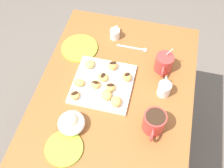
{
  "coord_description": "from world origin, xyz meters",
  "views": [
    {
      "loc": [
        0.68,
        0.14,
        1.82
      ],
      "look_at": [
        -0.0,
        -0.02,
        0.78
      ],
      "focal_mm": 42.98,
      "sensor_mm": 36.0,
      "label": 1
    }
  ],
  "objects": [
    {
      "name": "chocolate_drizzle_5",
      "position": [
        -0.1,
        -0.04,
        0.82
      ],
      "size": [
        0.03,
        0.04,
        0.0
      ],
      "primitive_type": "ellipsoid",
      "rotation": [
        0.0,
        0.0,
        2.02
      ],
      "color": "black",
      "rests_on": "beignet_5"
    },
    {
      "name": "beignet_7",
      "position": [
        0.09,
        0.02,
        0.79
      ],
      "size": [
        0.07,
        0.06,
        0.04
      ],
      "primitive_type": "ellipsoid",
      "rotation": [
        0.0,
        0.0,
        3.45
      ],
      "color": "#DBA351",
      "rests_on": "pastry_plate_square"
    },
    {
      "name": "dining_table",
      "position": [
        0.0,
        0.0,
        0.6
      ],
      "size": [
        0.95,
        0.73,
        0.76
      ],
      "color": "#935628",
      "rests_on": "ground_plane"
    },
    {
      "name": "saucer_lime_right",
      "position": [
        -0.19,
        -0.24,
        0.76
      ],
      "size": [
        0.19,
        0.19,
        0.01
      ],
      "primitive_type": "cylinder",
      "color": "#9EC633",
      "rests_on": "dining_table"
    },
    {
      "name": "loose_spoon_near_saucer",
      "position": [
        -0.26,
        0.05,
        0.76
      ],
      "size": [
        0.03,
        0.16,
        0.01
      ],
      "color": "silver",
      "rests_on": "dining_table"
    },
    {
      "name": "beignet_3",
      "position": [
        -0.08,
        -0.15,
        0.79
      ],
      "size": [
        0.07,
        0.07,
        0.03
      ],
      "primitive_type": "ellipsoid",
      "rotation": [
        0.0,
        0.0,
        1.01
      ],
      "color": "#DBA351",
      "rests_on": "pastry_plate_square"
    },
    {
      "name": "coffee_mug_red_left",
      "position": [
        -0.16,
        0.2,
        0.81
      ],
      "size": [
        0.13,
        0.09,
        0.14
      ],
      "color": "red",
      "rests_on": "dining_table"
    },
    {
      "name": "beignet_2",
      "position": [
        -0.02,
        -0.07,
        0.79
      ],
      "size": [
        0.06,
        0.07,
        0.03
      ],
      "primitive_type": "ellipsoid",
      "rotation": [
        0.0,
        0.0,
        2.74
      ],
      "color": "#DBA351",
      "rests_on": "pastry_plate_square"
    },
    {
      "name": "chocolate_drizzle_9",
      "position": [
        0.02,
        -0.02,
        0.81
      ],
      "size": [
        0.03,
        0.04,
        0.0
      ],
      "primitive_type": "ellipsoid",
      "rotation": [
        0.0,
        0.0,
        1.9
      ],
      "color": "black",
      "rests_on": "beignet_9"
    },
    {
      "name": "chocolate_drizzle_1",
      "position": [
        0.02,
        -0.09,
        0.81
      ],
      "size": [
        0.02,
        0.03,
        0.0
      ],
      "primitive_type": "ellipsoid",
      "rotation": [
        0.0,
        0.0,
        4.78
      ],
      "color": "black",
      "rests_on": "beignet_1"
    },
    {
      "name": "beignet_9",
      "position": [
        0.02,
        -0.02,
        0.79
      ],
      "size": [
        0.07,
        0.07,
        0.03
      ],
      "primitive_type": "ellipsoid",
      "rotation": [
        0.0,
        0.0,
        2.19
      ],
      "color": "#DBA351",
      "rests_on": "pastry_plate_square"
    },
    {
      "name": "beignet_6",
      "position": [
        0.07,
        -0.03,
        0.79
      ],
      "size": [
        0.07,
        0.07,
        0.03
      ],
      "primitive_type": "ellipsoid",
      "rotation": [
        0.0,
        0.0,
        3.52
      ],
      "color": "#DBA351",
      "rests_on": "pastry_plate_square"
    },
    {
      "name": "coffee_mug_red_right",
      "position": [
        0.16,
        0.2,
        0.81
      ],
      "size": [
        0.14,
        0.09,
        0.1
      ],
      "color": "red",
      "rests_on": "dining_table"
    },
    {
      "name": "ice_cream_bowl",
      "position": [
        0.24,
        -0.14,
        0.8
      ],
      "size": [
        0.12,
        0.12,
        0.09
      ],
      "color": "white",
      "rests_on": "dining_table"
    },
    {
      "name": "cream_pitcher_white",
      "position": [
        -0.02,
        0.22,
        0.8
      ],
      "size": [
        0.1,
        0.06,
        0.07
      ],
      "color": "white",
      "rests_on": "dining_table"
    },
    {
      "name": "beignet_8",
      "position": [
        0.1,
        -0.17,
        0.79
      ],
      "size": [
        0.06,
        0.06,
        0.03
      ],
      "primitive_type": "ellipsoid",
      "rotation": [
        0.0,
        0.0,
        5.0
      ],
      "color": "#DBA351",
      "rests_on": "pastry_plate_square"
    },
    {
      "name": "chocolate_drizzle_4",
      "position": [
        -0.05,
        0.04,
        0.82
      ],
      "size": [
        0.03,
        0.03,
        0.0
      ],
      "primitive_type": "ellipsoid",
      "rotation": [
        0.0,
        0.0,
        2.39
      ],
      "color": "black",
      "rests_on": "beignet_4"
    },
    {
      "name": "pastry_plate_square",
      "position": [
        -0.0,
        -0.06,
        0.77
      ],
      "size": [
        0.28,
        0.28,
        0.02
      ],
      "primitive_type": "cube",
      "color": "white",
      "rests_on": "dining_table"
    },
    {
      "name": "chocolate_sauce_pitcher",
      "position": [
        -0.31,
        -0.08,
        0.79
      ],
      "size": [
        0.09,
        0.05,
        0.06
      ],
      "color": "white",
      "rests_on": "dining_table"
    },
    {
      "name": "saucer_lime_left",
      "position": [
        0.34,
        -0.14,
        0.76
      ],
      "size": [
        0.16,
        0.16,
        0.01
      ],
      "primitive_type": "cylinder",
      "color": "#9EC633",
      "rests_on": "dining_table"
    },
    {
      "name": "beignet_0",
      "position": [
        0.03,
        -0.17,
        0.79
      ],
      "size": [
        0.05,
        0.06,
        0.03
      ],
      "primitive_type": "ellipsoid",
      "rotation": [
        0.0,
        0.0,
        3.24
      ],
      "color": "#DBA351",
      "rests_on": "pastry_plate_square"
    },
    {
      "name": "beignet_1",
      "position": [
        0.02,
        -0.09,
        0.79
      ],
      "size": [
        0.06,
        0.06,
        0.03
      ],
      "primitive_type": "ellipsoid",
      "rotation": [
        0.0,
        0.0,
        4.34
      ],
      "color": "#DBA351",
      "rests_on": "pastry_plate_square"
    },
    {
      "name": "chocolate_drizzle_8",
      "position": [
        0.1,
        -0.17,
        0.81
      ],
      "size": [
        0.03,
        0.04,
        0.0
      ],
      "primitive_type": "ellipsoid",
      "rotation": [
        0.0,
        0.0,
        5.43
      ],
      "color": "black",
      "rests_on": "beignet_8"
    },
    {
      "name": "beignet_5",
      "position": [
        -0.1,
        -0.04,
        0.8
      ],
      "size": [
        0.07,
        0.07,
        0.04
      ],
      "primitive_type": "ellipsoid",
      "rotation": [
        0.0,
        0.0,
        2.33
      ],
      "color": "#DBA351",
      "rests_on": "pastry_plate_square"
    },
    {
      "name": "beignet_4",
      "position": [
        -0.05,
        0.04,
        0.8
      ],
      "size": [
        0.06,
        0.07,
        0.04
      ],
      "primitive_type": "ellipsoid",
      "rotation": [
        0.0,
        0.0,
        2.56
      ],
      "color": "#DBA351",
      "rests_on": "pastry_plate_square"
    },
    {
      "name": "ground_plane",
      "position": [
        0.0,
        0.0,
        0.0
      ],
      "size": [
        8.0,
        8.0,
        0.0
      ],
      "primitive_type": "plane",
      "color": "#665B51"
    },
    {
      "name": "chocolate_drizzle_2",
      "position": [
        -0.02,
        -0.07,
        0.81
      ],
      "size": [
        0.04,
        0.03,
        0.0
      ],
      "primitive_type": "ellipsoid",
      "rotation": [
        0.0,
        0.0,
        2.82
      ],
      "color": "black",
      "rests_on": "beignet_2"
    }
  ]
}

